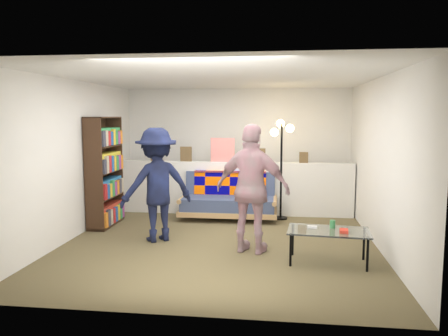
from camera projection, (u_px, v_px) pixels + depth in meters
name	position (u px, v px, depth m)	size (l,w,h in m)	color
ground	(221.00, 241.00, 6.53)	(5.00, 5.00, 0.00)	brown
room_shell	(225.00, 128.00, 6.80)	(4.60, 5.05, 2.45)	silver
half_wall_ledge	(233.00, 188.00, 8.24)	(4.45, 0.15, 1.00)	silver
ledge_decor	(221.00, 153.00, 8.17)	(2.97, 0.02, 0.45)	brown
futon_sofa	(230.00, 199.00, 7.93)	(1.75, 0.86, 0.75)	tan
bookshelf	(105.00, 175.00, 7.39)	(0.31, 0.92, 1.84)	#311C10
coffee_table	(329.00, 232.00, 5.50)	(1.06, 0.64, 0.53)	black
floor_lamp	(281.00, 149.00, 7.80)	(0.42, 0.35, 1.79)	black
person_left	(157.00, 185.00, 6.47)	(1.09, 0.63, 1.69)	black
person_right	(252.00, 189.00, 5.88)	(1.03, 0.43, 1.76)	pink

